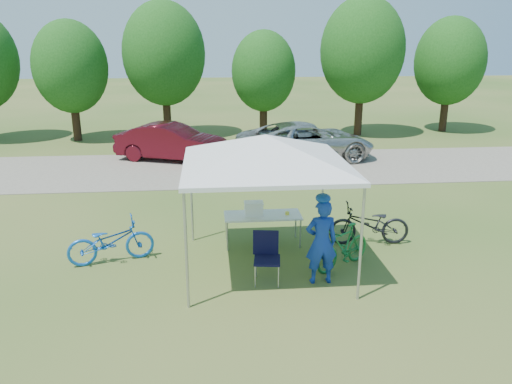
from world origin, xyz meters
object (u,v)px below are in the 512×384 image
Objects in this scene: bike_green at (343,247)px; sedan at (172,142)px; bike_blue at (111,241)px; cooler at (254,208)px; folding_table at (263,216)px; minivan at (306,141)px; cyclist at (321,242)px; folding_chair at (266,252)px; bike_dark at (369,225)px.

sedan is at bearing 168.48° from bike_green.
cooler is at bearing -93.85° from bike_blue.
minivan is at bearing 72.34° from folding_table.
bike_green is (0.59, 0.58, -0.38)m from cyclist.
bike_green is (1.48, -1.35, -0.21)m from folding_table.
folding_chair is 10.35m from sedan.
cyclist is at bearing -37.56° from bike_dark.
bike_blue is (-4.12, 1.29, -0.37)m from cyclist.
bike_green is at bearing -137.10° from sedan.
minivan is 1.24× the size of sedan.
minivan reaches higher than bike_dark.
cooler is 2.62m from bike_dark.
bike_dark is at bearing 38.97° from folding_chair.
cyclist is 4.33m from bike_blue.
cooler is (-0.20, -0.00, 0.20)m from folding_table.
cyclist reaches higher than cooler.
bike_green is (4.70, -0.71, -0.01)m from bike_blue.
bike_dark is 0.35× the size of minivan.
cooler is 0.10× the size of sedan.
bike_blue reaches higher than folding_table.
bike_blue is 8.98m from sedan.
sedan reaches higher than bike_green.
folding_chair is at bearing -12.65° from cyclist.
cooler reaches higher than folding_table.
bike_dark is 8.06m from minivan.
folding_table is at bearing -166.65° from bike_green.
bike_blue is 1.17× the size of bike_green.
sedan is (-3.46, 10.25, -0.12)m from cyclist.
bike_dark is at bearing -133.02° from cyclist.
minivan reaches higher than cooler.
folding_chair is (-0.11, -1.74, -0.09)m from folding_table.
cyclist is 0.32× the size of minivan.
bike_green is 0.83× the size of bike_dark.
minivan reaches higher than bike_green.
cyclist is 9.88m from minivan.
folding_chair is 3.30m from bike_blue.
cyclist is at bearing -123.24° from bike_blue.
cooler is at bearing -143.94° from sedan.
cooler is 2.22m from cyclist.
folding_chair is 0.64× the size of bike_green.
bike_blue is 4.76m from bike_green.
folding_table is at bearing 0.00° from cooler.
folding_chair is at bearing 154.17° from minivan.
minivan is at bearing -75.47° from sedan.
sedan is (-5.05, 0.50, -0.03)m from minivan.
cyclist is at bearing -2.90° from folding_chair.
sedan is at bearing -146.21° from bike_dark.
bike_blue is at bearing 168.59° from folding_chair.
cooler is 3.11m from bike_blue.
bike_dark is (1.49, 1.69, -0.35)m from cyclist.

